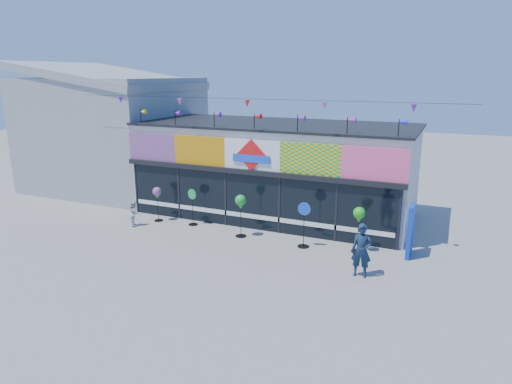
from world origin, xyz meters
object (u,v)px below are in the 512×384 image
Objects in this scene: spinner_2 at (241,203)px; spinner_4 at (359,216)px; adult_man at (362,251)px; spinner_0 at (157,194)px; spinner_3 at (304,224)px; spinner_1 at (192,206)px; blue_sign at (411,231)px; child at (134,213)px.

spinner_4 is (4.53, 0.23, -0.01)m from spinner_2.
adult_man is at bearing -75.44° from spinner_4.
spinner_0 is at bearing 175.68° from spinner_2.
spinner_3 is at bearing 141.21° from adult_man.
spinner_1 is 2.57m from spinner_2.
adult_man is (9.18, -2.06, -0.35)m from spinner_0.
spinner_0 is at bearing 176.72° from spinner_3.
spinner_0 is 0.90× the size of spinner_4.
spinner_1 is at bearing 5.12° from spinner_0.
spinner_4 is at bearing 8.94° from spinner_3.
blue_sign is 1.23× the size of spinner_0.
blue_sign is 1.19× the size of spinner_1.
spinner_4 is at bearing -166.07° from blue_sign.
adult_man is at bearing -19.11° from spinner_2.
spinner_3 is (5.08, -0.54, 0.08)m from spinner_1.
blue_sign reaches higher than child.
child is (-9.20, -0.83, -0.81)m from spinner_4.
spinner_0 is 1.71m from spinner_1.
spinner_2 is 5.36m from adult_man.
spinner_1 reaches higher than spinner_0.
blue_sign is 1.09× the size of spinner_3.
blue_sign reaches higher than spinner_0.
spinner_3 is 1.02× the size of spinner_4.
spinner_1 is at bearing -105.53° from child.
child is (-9.72, 1.14, -0.33)m from adult_man.
spinner_3 is 1.60× the size of child.
blue_sign is 3.72m from spinner_3.
blue_sign is 10.40m from spinner_0.
blue_sign reaches higher than spinner_2.
spinner_3 is at bearing -1.62° from spinner_2.
adult_man is 1.62× the size of child.
blue_sign is 1.11× the size of spinner_4.
blue_sign is 2.66m from adult_man.
adult_man is at bearing -138.10° from child.
spinner_1 is 7.83m from adult_man.
spinner_3 reaches higher than spinner_1.
spinner_0 is 8.66m from spinner_4.
spinner_3 is at bearing -6.01° from spinner_1.
spinner_2 is 0.98× the size of adult_man.
adult_man is (-1.22, -2.36, -0.07)m from blue_sign.
spinner_2 is 4.79m from child.
adult_man reaches higher than spinner_2.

